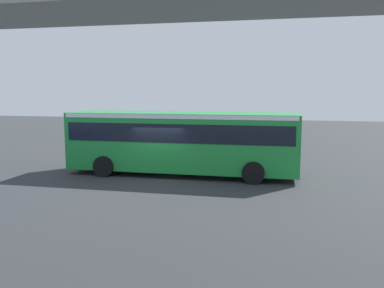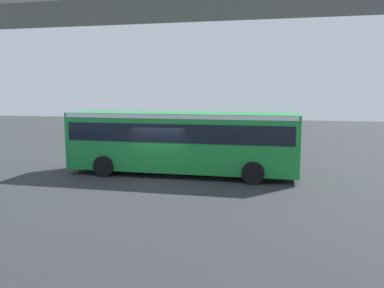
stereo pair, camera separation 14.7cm
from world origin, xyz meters
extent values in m
plane|color=#2D3033|center=(0.00, 0.00, 0.00)|extent=(80.00, 80.00, 0.00)
cube|color=#1E8C38|center=(-0.84, -0.78, 1.72)|extent=(11.50, 2.55, 2.86)
cube|color=black|center=(-0.84, -0.78, 2.23)|extent=(11.04, 2.59, 0.90)
cube|color=white|center=(-0.84, -0.78, 3.03)|extent=(11.27, 2.58, 0.20)
cube|color=black|center=(4.93, -0.78, 2.06)|extent=(0.04, 2.24, 1.20)
cylinder|color=black|center=(2.84, 0.50, 0.52)|extent=(1.04, 0.30, 1.04)
cylinder|color=black|center=(2.84, -2.05, 0.52)|extent=(1.04, 0.30, 1.04)
cylinder|color=black|center=(-4.52, 0.50, 0.52)|extent=(1.04, 0.30, 1.04)
cylinder|color=black|center=(-4.52, -2.05, 0.52)|extent=(1.04, 0.30, 1.04)
cylinder|color=slate|center=(-3.57, -3.37, 1.40)|extent=(0.08, 0.08, 2.80)
cube|color=red|center=(-3.57, -3.37, 2.50)|extent=(0.04, 0.60, 0.60)
cube|color=silver|center=(-4.00, -2.15, 0.00)|extent=(2.00, 0.20, 0.01)
cube|color=silver|center=(0.00, -2.15, 0.00)|extent=(2.00, 0.20, 0.01)
cube|color=silver|center=(4.00, -2.15, 0.00)|extent=(2.00, 0.20, 0.01)
cube|color=gray|center=(0.00, 10.92, 6.02)|extent=(31.83, 2.60, 0.50)
camera|label=1|loc=(-5.62, 18.55, 4.27)|focal=37.33mm
camera|label=2|loc=(-5.76, 18.52, 4.27)|focal=37.33mm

